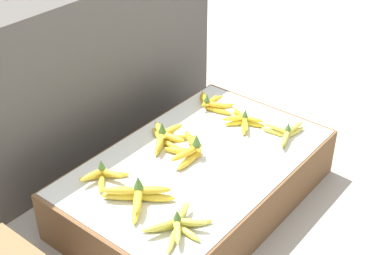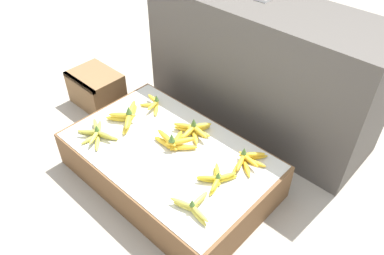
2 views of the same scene
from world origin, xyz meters
name	(u,v)px [view 2 (image 2 of 2)]	position (x,y,z in m)	size (l,w,h in m)	color
ground_plane	(170,178)	(0.00, 0.00, 0.00)	(10.00, 10.00, 0.00)	#A89E8E
display_platform	(169,164)	(0.00, 0.00, 0.11)	(1.13, 0.71, 0.23)	brown
back_vendor_table	(261,67)	(0.02, 0.78, 0.41)	(1.47, 0.51, 0.81)	#4C4742
wooden_crate	(96,89)	(-0.90, 0.16, 0.12)	(0.35, 0.27, 0.24)	olive
banana_bunch_front_left	(96,134)	(-0.36, -0.20, 0.25)	(0.24, 0.20, 0.08)	gold
banana_bunch_front_midright	(194,206)	(0.37, -0.20, 0.25)	(0.22, 0.17, 0.08)	#DBCC4C
banana_bunch_middle_left	(127,116)	(-0.35, 0.01, 0.26)	(0.22, 0.24, 0.11)	gold
banana_bunch_middle_midleft	(174,142)	(0.00, 0.04, 0.26)	(0.25, 0.17, 0.11)	gold
banana_bunch_middle_midright	(217,179)	(0.34, 0.00, 0.25)	(0.15, 0.19, 0.08)	yellow
banana_bunch_back_left	(154,104)	(-0.34, 0.20, 0.26)	(0.18, 0.16, 0.08)	gold
banana_bunch_back_midleft	(194,130)	(0.01, 0.19, 0.26)	(0.23, 0.21, 0.10)	gold
banana_bunch_back_midright	(248,160)	(0.37, 0.20, 0.25)	(0.16, 0.24, 0.09)	gold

